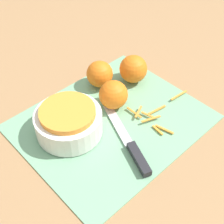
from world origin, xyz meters
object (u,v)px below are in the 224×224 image
bowl_speckled (69,121)px  orange_left (100,74)px  knife (133,149)px  orange_back (113,95)px  orange_right (133,69)px

bowl_speckled → orange_left: bearing=25.6°
bowl_speckled → knife: size_ratio=0.70×
orange_left → orange_back: orange_back is taller
knife → orange_right: (0.18, 0.18, 0.03)m
bowl_speckled → orange_back: bearing=-2.9°
bowl_speckled → orange_back: 0.14m
knife → orange_left: size_ratio=3.09×
bowl_speckled → orange_left: (0.17, 0.08, 0.00)m
orange_left → orange_right: size_ratio=0.94×
orange_back → bowl_speckled: bearing=177.1°
orange_left → orange_back: (-0.03, -0.09, 0.00)m
orange_right → orange_back: 0.12m
bowl_speckled → orange_back: (0.14, -0.01, 0.00)m
orange_left → bowl_speckled: bearing=-154.4°
orange_left → orange_back: size_ratio=0.98×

